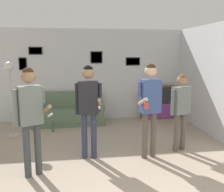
% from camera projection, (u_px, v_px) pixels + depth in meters
% --- Properties ---
extents(wall_back, '(7.65, 0.08, 2.70)m').
position_uv_depth(wall_back, '(96.00, 75.00, 7.50)').
color(wall_back, silver).
rests_on(wall_back, ground_plane).
extents(couch, '(2.03, 0.80, 0.89)m').
position_uv_depth(couch, '(68.00, 113.00, 7.15)').
color(couch, '#5B7056').
rests_on(couch, ground_plane).
extents(bookshelf, '(1.06, 0.30, 1.01)m').
position_uv_depth(bookshelf, '(159.00, 102.00, 7.70)').
color(bookshelf, brown).
rests_on(bookshelf, ground_plane).
extents(floor_lamp, '(0.28, 0.28, 1.80)m').
position_uv_depth(floor_lamp, '(10.00, 83.00, 5.88)').
color(floor_lamp, '#ADA89E').
rests_on(floor_lamp, ground_plane).
extents(person_player_foreground_left, '(0.60, 0.40, 1.79)m').
position_uv_depth(person_player_foreground_left, '(30.00, 110.00, 3.96)').
color(person_player_foreground_left, '#3D4247').
rests_on(person_player_foreground_left, ground_plane).
extents(person_player_foreground_center, '(0.50, 0.52, 1.79)m').
position_uv_depth(person_player_foreground_center, '(89.00, 102.00, 4.64)').
color(person_player_foreground_center, '#2D334C').
rests_on(person_player_foreground_center, ground_plane).
extents(person_watcher_holding_cup, '(0.49, 0.50, 1.81)m').
position_uv_depth(person_watcher_holding_cup, '(150.00, 100.00, 4.68)').
color(person_watcher_holding_cup, brown).
rests_on(person_watcher_holding_cup, ground_plane).
extents(person_spectator_near_bookshelf, '(0.47, 0.31, 1.59)m').
position_uv_depth(person_spectator_near_bookshelf, '(181.00, 105.00, 5.06)').
color(person_spectator_near_bookshelf, brown).
rests_on(person_spectator_near_bookshelf, ground_plane).
extents(bottle_on_floor, '(0.07, 0.07, 0.27)m').
position_uv_depth(bottle_on_floor, '(53.00, 128.00, 6.38)').
color(bottle_on_floor, '#3D6638').
rests_on(bottle_on_floor, ground_plane).
extents(drinking_cup, '(0.09, 0.09, 0.10)m').
position_uv_depth(drinking_cup, '(155.00, 84.00, 7.58)').
color(drinking_cup, blue).
rests_on(drinking_cup, bookshelf).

